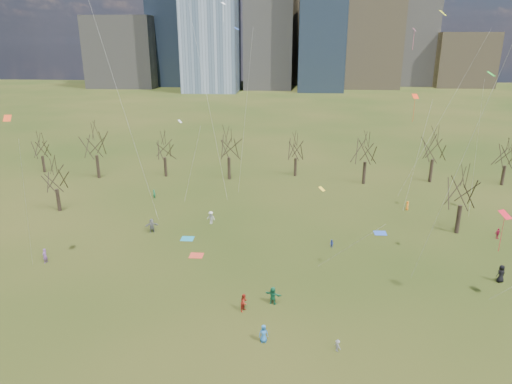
# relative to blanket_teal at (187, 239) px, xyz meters

# --- Properties ---
(ground) EXTENTS (500.00, 500.00, 0.00)m
(ground) POSITION_rel_blanket_teal_xyz_m (8.90, -13.46, -0.01)
(ground) COLOR black
(ground) RESTS_ON ground
(downtown_skyline) EXTENTS (212.50, 78.00, 118.00)m
(downtown_skyline) POSITION_rel_blanket_teal_xyz_m (6.47, 197.19, 38.99)
(downtown_skyline) COLOR slate
(downtown_skyline) RESTS_ON ground
(bare_tree_row) EXTENTS (113.04, 29.80, 9.50)m
(bare_tree_row) POSITION_rel_blanket_teal_xyz_m (8.81, 23.77, 6.10)
(bare_tree_row) COLOR black
(bare_tree_row) RESTS_ON ground
(blanket_teal) EXTENTS (1.60, 1.50, 0.03)m
(blanket_teal) POSITION_rel_blanket_teal_xyz_m (0.00, 0.00, 0.00)
(blanket_teal) COLOR teal
(blanket_teal) RESTS_ON ground
(blanket_navy) EXTENTS (1.60, 1.50, 0.03)m
(blanket_navy) POSITION_rel_blanket_teal_xyz_m (24.88, 3.66, 0.00)
(blanket_navy) COLOR blue
(blanket_navy) RESTS_ON ground
(blanket_crimson) EXTENTS (1.60, 1.50, 0.03)m
(blanket_crimson) POSITION_rel_blanket_teal_xyz_m (2.10, -4.66, 0.00)
(blanket_crimson) COLOR red
(blanket_crimson) RESTS_ON ground
(person_0) EXTENTS (0.85, 0.63, 1.60)m
(person_0) POSITION_rel_blanket_teal_xyz_m (10.94, -20.17, 0.79)
(person_0) COLOR #2766A9
(person_0) RESTS_ON ground
(person_2) EXTENTS (0.97, 1.06, 1.75)m
(person_2) POSITION_rel_blanket_teal_xyz_m (8.87, -15.66, 0.86)
(person_2) COLOR #A42417
(person_2) RESTS_ON ground
(person_3) EXTENTS (0.73, 0.79, 1.07)m
(person_3) POSITION_rel_blanket_teal_xyz_m (17.00, -20.94, 0.52)
(person_3) COLOR slate
(person_3) RESTS_ON ground
(person_5) EXTENTS (1.74, 1.04, 1.79)m
(person_5) POSITION_rel_blanket_teal_xyz_m (11.48, -14.27, 0.88)
(person_5) COLOR #166641
(person_5) RESTS_ON ground
(person_6) EXTENTS (1.09, 0.88, 1.93)m
(person_6) POSITION_rel_blanket_teal_xyz_m (35.03, -8.35, 0.95)
(person_6) COLOR black
(person_6) RESTS_ON ground
(person_7) EXTENTS (0.50, 0.68, 1.72)m
(person_7) POSITION_rel_blanket_teal_xyz_m (-14.67, -7.66, 0.84)
(person_7) COLOR #8955AA
(person_7) RESTS_ON ground
(person_8) EXTENTS (0.63, 0.65, 1.05)m
(person_8) POSITION_rel_blanket_teal_xyz_m (18.13, -1.32, 0.51)
(person_8) COLOR #223395
(person_8) RESTS_ON ground
(person_9) EXTENTS (1.28, 0.92, 1.78)m
(person_9) POSITION_rel_blanket_teal_xyz_m (2.16, 5.27, 0.88)
(person_9) COLOR silver
(person_9) RESTS_ON ground
(person_10) EXTENTS (0.89, 0.62, 1.40)m
(person_10) POSITION_rel_blanket_teal_xyz_m (39.45, 3.03, 0.69)
(person_10) COLOR #B5193B
(person_10) RESTS_ON ground
(person_11) EXTENTS (1.83, 1.19, 1.89)m
(person_11) POSITION_rel_blanket_teal_xyz_m (-5.08, 1.72, 0.93)
(person_11) COLOR slate
(person_11) RESTS_ON ground
(person_12) EXTENTS (0.61, 0.76, 1.35)m
(person_12) POSITION_rel_blanket_teal_xyz_m (30.45, 12.77, 0.66)
(person_12) COLOR orange
(person_12) RESTS_ON ground
(person_13) EXTENTS (0.62, 0.60, 1.44)m
(person_13) POSITION_rel_blanket_teal_xyz_m (-8.69, 15.14, 0.70)
(person_13) COLOR #197247
(person_13) RESTS_ON ground
(kites_airborne) EXTENTS (52.78, 35.91, 31.96)m
(kites_airborne) POSITION_rel_blanket_teal_xyz_m (15.98, 1.10, 13.35)
(kites_airborne) COLOR yellow
(kites_airborne) RESTS_ON ground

